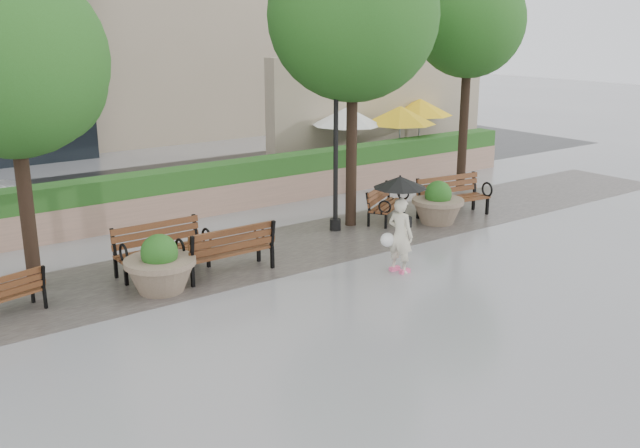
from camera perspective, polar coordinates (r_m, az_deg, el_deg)
ground at (r=14.23m, az=2.48°, el=-5.28°), size 100.00×100.00×0.00m
cobble_strip at (r=16.53m, az=-4.04°, el=-2.23°), size 28.00×3.20×0.01m
hedge_wall at (r=19.74m, az=-10.32°, el=2.53°), size 24.00×0.80×1.35m
cafe_wall at (r=27.22m, az=5.01°, el=9.20°), size 10.00×0.60×4.00m
cafe_hedge at (r=25.52m, az=7.34°, el=5.16°), size 8.00×0.50×0.90m
asphalt_street at (r=23.46m, az=-14.58°, el=2.72°), size 40.00×7.00×0.00m
bench_0 at (r=14.03m, az=-24.23°, el=-5.95°), size 1.67×0.99×0.84m
bench_1 at (r=15.43m, az=-12.47°, el=-2.71°), size 1.97×0.80×1.05m
bench_2 at (r=15.11m, az=-7.42°, el=-2.84°), size 2.01×0.81×1.07m
bench_3 at (r=19.14m, az=5.36°, el=1.08°), size 1.78×1.42×0.90m
bench_4 at (r=19.73m, az=10.59°, el=1.49°), size 2.12×1.06×1.09m
planter_left at (r=14.32m, az=-12.65°, el=-3.58°), size 1.40×1.40×1.17m
planter_right at (r=18.98m, az=9.39°, el=1.37°), size 1.36×1.36×1.14m
lamppost at (r=17.80m, az=1.26°, el=4.87°), size 0.28×0.28×3.95m
tree_0 at (r=14.62m, az=-23.02°, el=11.51°), size 3.66×3.60×6.25m
tree_1 at (r=18.12m, az=2.89°, el=15.91°), size 4.18×4.18×7.38m
tree_2 at (r=22.83m, az=11.96°, el=15.25°), size 3.48×3.38×6.85m
patio_umb_white at (r=24.81m, az=2.20°, el=8.58°), size 2.50×2.50×2.30m
patio_umb_yellow_a at (r=25.28m, az=6.44°, el=8.63°), size 2.50×2.50×2.30m
patio_umb_yellow_b at (r=27.80m, az=8.00°, el=9.22°), size 2.50×2.50×2.30m
pedestrian at (r=14.95m, az=6.41°, el=0.75°), size 1.12×1.12×2.06m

